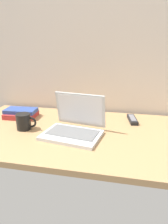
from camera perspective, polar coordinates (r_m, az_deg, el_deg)
The scene contains 5 objects.
desk at distance 1.17m, azimuth 2.55°, elevation -6.42°, with size 1.60×0.76×0.03m.
laptop at distance 1.14m, azimuth -2.61°, elevation -3.88°, with size 0.34×0.31×0.22m.
coffee_mug at distance 1.24m, azimuth -16.47°, elevation -2.54°, with size 0.12×0.08×0.09m.
remote_control_far at distance 1.36m, azimuth 13.40°, elevation -2.01°, with size 0.07×0.17×0.02m.
book_stack at distance 1.46m, azimuth -17.25°, elevation -0.33°, with size 0.21×0.16×0.06m.
Camera 1 is at (0.17, -1.05, 0.52)m, focal length 32.58 mm.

